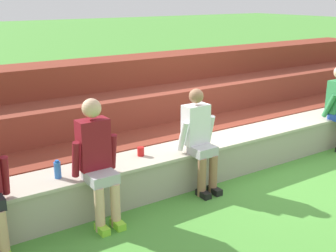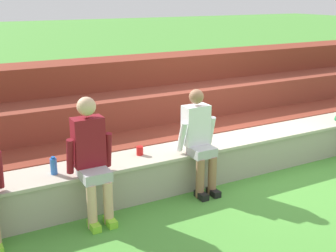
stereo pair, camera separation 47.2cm
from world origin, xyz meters
name	(u,v)px [view 1 (the left image)]	position (x,y,z in m)	size (l,w,h in m)	color
ground_plane	(264,169)	(0.00, 0.00, 0.00)	(80.00, 80.00, 0.00)	#4C9338
stone_seating_wall	(252,147)	(0.00, 0.28, 0.28)	(9.32, 0.60, 0.52)	#A8A08E
brick_bleachers	(182,105)	(0.00, 2.10, 0.56)	(10.52, 2.25, 1.44)	maroon
person_left_of_center	(97,159)	(-2.70, -0.03, 0.76)	(0.53, 0.55, 1.43)	#DBAD89
person_center	(199,138)	(-1.24, 0.01, 0.72)	(0.52, 0.52, 1.36)	#996B4C
water_bottle_mid_left	(333,105)	(1.99, 0.34, 0.63)	(0.06, 0.06, 0.24)	silver
water_bottle_center_gap	(58,170)	(-3.06, 0.25, 0.62)	(0.08, 0.08, 0.21)	blue
plastic_cup_right_end	(141,151)	(-1.93, 0.33, 0.58)	(0.09, 0.09, 0.11)	red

